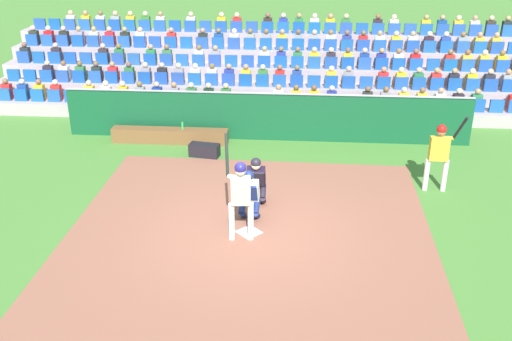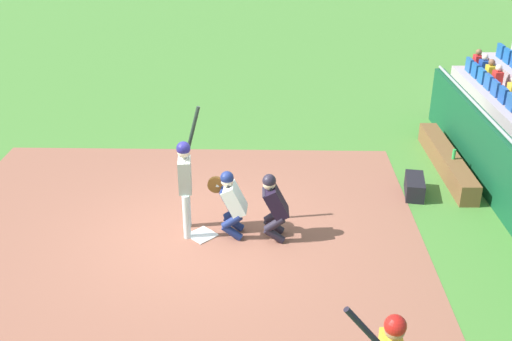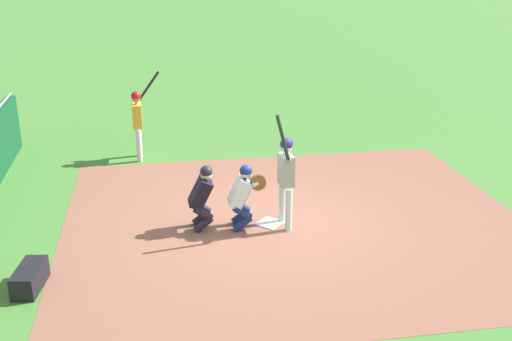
# 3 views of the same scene
# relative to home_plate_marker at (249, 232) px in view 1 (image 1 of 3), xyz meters

# --- Properties ---
(ground_plane) EXTENTS (160.00, 160.00, 0.00)m
(ground_plane) POSITION_rel_home_plate_marker_xyz_m (0.00, 0.00, -0.02)
(ground_plane) COLOR #467C32
(infield_dirt_patch) EXTENTS (8.01, 9.05, 0.01)m
(infield_dirt_patch) POSITION_rel_home_plate_marker_xyz_m (0.00, 0.50, -0.01)
(infield_dirt_patch) COLOR #8F5745
(infield_dirt_patch) RESTS_ON ground_plane
(home_plate_marker) EXTENTS (0.62, 0.62, 0.02)m
(home_plate_marker) POSITION_rel_home_plate_marker_xyz_m (0.00, 0.00, 0.00)
(home_plate_marker) COLOR white
(home_plate_marker) RESTS_ON infield_dirt_patch
(batter_at_plate) EXTENTS (0.62, 0.42, 2.31)m
(batter_at_plate) POSITION_rel_home_plate_marker_xyz_m (0.15, 0.27, 1.09)
(batter_at_plate) COLOR silver
(batter_at_plate) RESTS_ON ground_plane
(catcher_crouching) EXTENTS (0.48, 0.71, 1.28)m
(catcher_crouching) POSITION_rel_home_plate_marker_xyz_m (0.05, -0.53, 0.70)
(catcher_crouching) COLOR navy
(catcher_crouching) RESTS_ON ground_plane
(home_plate_umpire) EXTENTS (0.46, 0.47, 1.28)m
(home_plate_umpire) POSITION_rel_home_plate_marker_xyz_m (-0.06, -1.29, 0.68)
(home_plate_umpire) COLOR #231D2B
(home_plate_umpire) RESTS_ON ground_plane
(dugout_wall) EXTENTS (12.15, 0.24, 1.47)m
(dugout_wall) POSITION_rel_home_plate_marker_xyz_m (0.00, -5.71, 0.69)
(dugout_wall) COLOR #114B2B
(dugout_wall) RESTS_ON ground_plane
(dugout_bench) EXTENTS (3.50, 0.40, 0.44)m
(dugout_bench) POSITION_rel_home_plate_marker_xyz_m (2.85, -5.16, 0.20)
(dugout_bench) COLOR brown
(dugout_bench) RESTS_ON ground_plane
(water_bottle_on_bench) EXTENTS (0.07, 0.07, 0.22)m
(water_bottle_on_bench) POSITION_rel_home_plate_marker_xyz_m (2.45, -5.17, 0.53)
(water_bottle_on_bench) COLOR green
(water_bottle_on_bench) RESTS_ON dugout_bench
(equipment_duffel_bag) EXTENTS (0.89, 0.50, 0.37)m
(equipment_duffel_bag) POSITION_rel_home_plate_marker_xyz_m (1.65, -4.19, 0.17)
(equipment_duffel_bag) COLOR black
(equipment_duffel_bag) RESTS_ON ground_plane
(on_deck_batter) EXTENTS (0.70, 0.74, 2.15)m
(on_deck_batter) POSITION_rel_home_plate_marker_xyz_m (-4.44, -2.45, 1.07)
(on_deck_batter) COLOR silver
(on_deck_batter) RESTS_ON ground_plane
(bleacher_stand) EXTENTS (19.57, 4.49, 2.90)m
(bleacher_stand) POSITION_rel_home_plate_marker_xyz_m (-0.01, -10.00, 0.84)
(bleacher_stand) COLOR #A5949C
(bleacher_stand) RESTS_ON ground_plane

